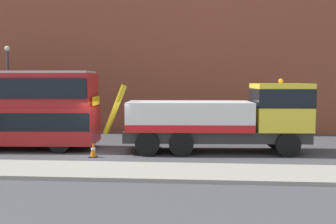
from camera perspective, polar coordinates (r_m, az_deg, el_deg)
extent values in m
plane|color=#424247|center=(19.73, -8.76, -5.87)|extent=(120.00, 120.00, 0.00)
cube|color=gray|center=(15.74, -12.33, -8.31)|extent=(60.00, 2.80, 0.15)
cube|color=brown|center=(27.66, -5.00, 13.79)|extent=(60.00, 1.20, 16.00)
cube|color=#2D2D2D|center=(19.64, 6.89, -3.38)|extent=(9.11, 2.71, 0.55)
cube|color=yellow|center=(20.06, 16.07, 0.74)|extent=(2.74, 2.74, 2.30)
cube|color=black|center=(20.04, 16.09, 2.02)|extent=(2.77, 2.77, 0.90)
cube|color=silver|center=(19.45, 3.10, -0.54)|extent=(6.24, 2.94, 1.40)
cube|color=red|center=(19.50, 3.09, -2.06)|extent=(6.24, 2.99, 0.36)
cylinder|color=#B79914|center=(19.67, -7.76, 0.36)|extent=(1.25, 0.35, 2.52)
sphere|color=orange|center=(20.02, 16.15, 4.37)|extent=(0.24, 0.24, 0.24)
cylinder|color=black|center=(21.33, 15.47, -3.63)|extent=(1.18, 0.40, 1.16)
cylinder|color=black|center=(19.21, 17.08, -4.55)|extent=(1.18, 0.40, 1.16)
cylinder|color=black|center=(20.69, 1.89, -3.71)|extent=(1.18, 0.40, 1.16)
cylinder|color=black|center=(18.50, 1.94, -4.70)|extent=(1.18, 0.40, 1.16)
cylinder|color=black|center=(20.74, -2.55, -3.69)|extent=(1.18, 0.40, 1.16)
cylinder|color=black|center=(18.55, -3.02, -4.68)|extent=(1.18, 0.40, 1.16)
cube|color=yellow|center=(20.48, -10.47, 1.64)|extent=(0.14, 1.50, 0.44)
cylinder|color=black|center=(22.10, -13.94, -3.47)|extent=(1.06, 0.36, 1.04)
cylinder|color=black|center=(20.04, -15.57, -4.32)|extent=(1.06, 0.36, 1.04)
cone|color=orange|center=(18.61, -10.86, -5.41)|extent=(0.32, 0.32, 0.72)
cylinder|color=white|center=(18.60, -10.86, -5.30)|extent=(0.21, 0.21, 0.10)
cube|color=black|center=(18.67, -10.84, -6.44)|extent=(0.36, 0.36, 0.04)
cylinder|color=#38383D|center=(27.71, -22.22, 2.55)|extent=(0.16, 0.16, 5.50)
sphere|color=#EAE5C6|center=(27.78, -22.40, 8.54)|extent=(0.36, 0.36, 0.36)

